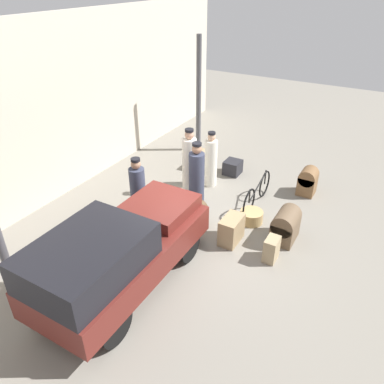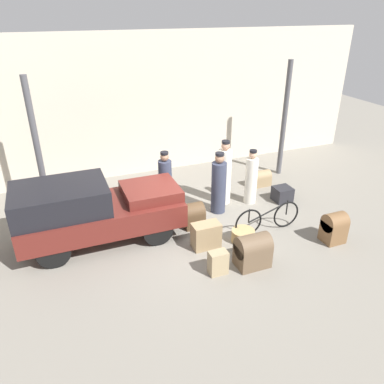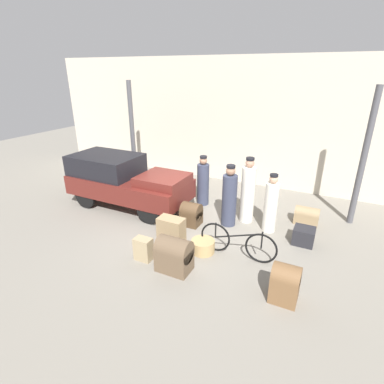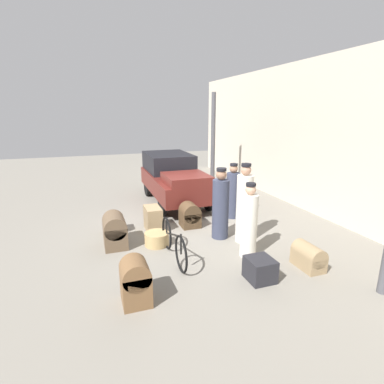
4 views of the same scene
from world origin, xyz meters
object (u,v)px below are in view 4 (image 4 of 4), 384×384
object	(u,v)px
truck	(173,176)
porter_lifting_near_truck	(220,207)
suitcase_small_leather	(113,223)
trunk_large_brown	(115,230)
porter_with_bicycle	(244,206)
suitcase_tan_flat	(153,219)
wicker_basket	(157,239)
suitcase_black_upright	(135,281)
trunk_barrel_dark	(190,215)
trunk_wicker_pale	(260,269)
trunk_umber_medium	(309,257)
porter_carrying_trunk	(233,193)
conductor_in_dark_uniform	(249,223)
bicycle	(173,242)

from	to	relation	value
truck	porter_lifting_near_truck	world-z (taller)	porter_lifting_near_truck
suitcase_small_leather	trunk_large_brown	distance (m)	0.83
porter_with_bicycle	suitcase_tan_flat	size ratio (longest dim) A/B	2.85
wicker_basket	porter_lifting_near_truck	bearing A→B (deg)	87.62
suitcase_black_upright	trunk_barrel_dark	bearing A→B (deg)	146.71
trunk_wicker_pale	porter_with_bicycle	bearing A→B (deg)	161.54
wicker_basket	trunk_umber_medium	bearing A→B (deg)	52.12
truck	trunk_wicker_pale	bearing A→B (deg)	1.16
wicker_basket	truck	bearing A→B (deg)	157.88
porter_carrying_trunk	trunk_barrel_dark	world-z (taller)	porter_carrying_trunk
conductor_in_dark_uniform	porter_with_bicycle	bearing A→B (deg)	158.70
conductor_in_dark_uniform	trunk_umber_medium	distance (m)	1.31
trunk_wicker_pale	suitcase_tan_flat	world-z (taller)	suitcase_tan_flat
porter_carrying_trunk	trunk_barrel_dark	xyz separation A→B (m)	(0.28, -1.40, -0.41)
bicycle	suitcase_small_leather	bearing A→B (deg)	-150.41
wicker_basket	suitcase_tan_flat	bearing A→B (deg)	172.92
trunk_umber_medium	suitcase_tan_flat	distance (m)	3.84
bicycle	suitcase_tan_flat	bearing A→B (deg)	-177.82
truck	bicycle	bearing A→B (deg)	-15.88
trunk_barrel_dark	trunk_large_brown	bearing A→B (deg)	-73.44
suitcase_small_leather	trunk_umber_medium	distance (m)	4.64
trunk_barrel_dark	trunk_large_brown	xyz separation A→B (m)	(0.60, -2.01, 0.07)
wicker_basket	suitcase_black_upright	size ratio (longest dim) A/B	0.73
bicycle	porter_lifting_near_truck	size ratio (longest dim) A/B	1.05
wicker_basket	trunk_wicker_pale	size ratio (longest dim) A/B	1.12
porter_lifting_near_truck	suitcase_black_upright	size ratio (longest dim) A/B	2.26
truck	trunk_umber_medium	xyz separation A→B (m)	(5.31, 1.24, -0.63)
trunk_large_brown	trunk_barrel_dark	bearing A→B (deg)	106.56
porter_with_bicycle	suitcase_small_leather	bearing A→B (deg)	-117.93
porter_with_bicycle	trunk_barrel_dark	size ratio (longest dim) A/B	2.88
trunk_barrel_dark	truck	bearing A→B (deg)	174.39
porter_lifting_near_truck	trunk_umber_medium	world-z (taller)	porter_lifting_near_truck
wicker_basket	trunk_barrel_dark	distance (m)	1.41
suitcase_small_leather	trunk_barrel_dark	world-z (taller)	trunk_barrel_dark
truck	porter_with_bicycle	world-z (taller)	porter_with_bicycle
conductor_in_dark_uniform	trunk_large_brown	bearing A→B (deg)	-118.41
trunk_barrel_dark	suitcase_tan_flat	bearing A→B (deg)	-93.82
porter_with_bicycle	suitcase_tan_flat	bearing A→B (deg)	-126.07
bicycle	trunk_wicker_pale	distance (m)	1.83
porter_lifting_near_truck	trunk_wicker_pale	xyz separation A→B (m)	(2.02, -0.11, -0.58)
conductor_in_dark_uniform	suitcase_black_upright	size ratio (longest dim) A/B	2.09
trunk_wicker_pale	suitcase_tan_flat	distance (m)	3.29
porter_with_bicycle	trunk_large_brown	distance (m)	3.03
porter_with_bicycle	trunk_wicker_pale	size ratio (longest dim) A/B	3.73
wicker_basket	trunk_large_brown	distance (m)	0.97
porter_lifting_near_truck	conductor_in_dark_uniform	world-z (taller)	porter_lifting_near_truck
wicker_basket	suitcase_small_leather	xyz separation A→B (m)	(-1.08, -0.88, 0.12)
trunk_wicker_pale	conductor_in_dark_uniform	bearing A→B (deg)	163.79
suitcase_small_leather	trunk_umber_medium	xyz separation A→B (m)	(3.09, 3.46, -0.03)
suitcase_black_upright	trunk_wicker_pale	bearing A→B (deg)	88.47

